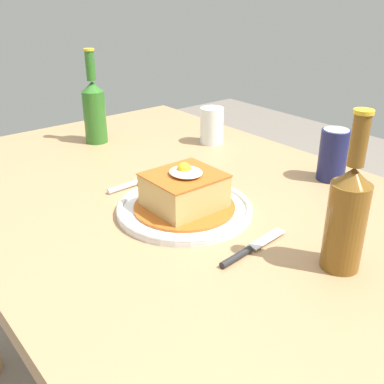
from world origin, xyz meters
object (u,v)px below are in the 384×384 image
Objects in this scene: soda_can at (333,155)px; beer_bottle_amber at (347,213)px; fork at (130,185)px; knife at (245,252)px; main_plate at (184,208)px; drinking_glass at (212,128)px; beer_bottle_green at (94,109)px.

soda_can is 0.38m from beer_bottle_amber.
knife is (0.37, 0.00, 0.00)m from fork.
knife is (0.19, -0.02, -0.00)m from main_plate.
beer_bottle_amber reaches higher than drinking_glass.
main_plate is 0.18m from fork.
knife is 0.62× the size of beer_bottle_green.
beer_bottle_amber is 2.53× the size of drinking_glass.
beer_bottle_green reaches higher than soda_can.
soda_can reaches higher than fork.
main_plate is 0.53m from beer_bottle_green.
soda_can is (0.08, 0.38, 0.05)m from main_plate.
drinking_glass reaches higher than fork.
knife is at bearing 0.59° from fork.
beer_bottle_green is at bearing 172.34° from knife.
soda_can is at bearing 105.20° from knife.
beer_bottle_green is at bearing -153.58° from soda_can.
beer_bottle_amber is 0.66m from drinking_glass.
fork is 0.38m from drinking_glass.
drinking_glass is at bearing 108.48° from fork.
soda_can is 1.18× the size of drinking_glass.
beer_bottle_green reaches higher than fork.
main_plate is 0.19m from knife.
fork is at bearing -179.41° from knife.
drinking_glass is at bearing 144.27° from knife.
soda_can is 0.47× the size of beer_bottle_amber.
beer_bottle_amber reaches higher than main_plate.
soda_can is at bearing 77.38° from main_plate.
soda_can reaches higher than drinking_glass.
main_plate is 1.68× the size of knife.
fork is at bearing -123.36° from soda_can.
main_plate is at bearing -102.62° from soda_can.
main_plate is 0.45m from drinking_glass.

